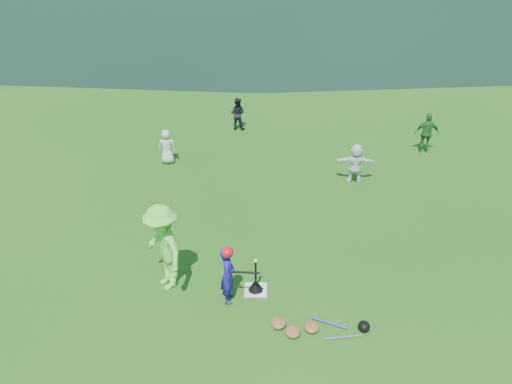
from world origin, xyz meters
TOP-DOWN VIEW (x-y plane):
  - ground at (0.00, 0.00)m, footprint 120.00×120.00m
  - home_plate at (0.00, 0.00)m, footprint 0.45×0.45m
  - baseball at (0.00, 0.00)m, footprint 0.08×0.08m
  - batter_child at (-0.53, -0.28)m, footprint 0.30×0.45m
  - adult_coach at (-1.82, 0.16)m, footprint 1.25×1.38m
  - fielder_a at (-2.71, 6.02)m, footprint 0.53×0.36m
  - fielder_b at (-0.67, 8.85)m, footprint 0.66×0.57m
  - fielder_c at (5.40, 6.87)m, footprint 0.79×0.40m
  - fielder_d at (2.78, 4.76)m, footprint 1.09×0.42m
  - batting_tee at (0.00, 0.00)m, footprint 0.30×0.30m
  - batter_gear at (-0.51, -0.28)m, footprint 0.73×0.26m
  - equipment_pile at (1.03, -1.10)m, footprint 1.80×0.59m
  - outfield_fence at (0.00, 28.00)m, footprint 70.07×0.08m

SIDE VIEW (x-z plane):
  - ground at x=0.00m, z-range 0.00..0.00m
  - home_plate at x=0.00m, z-range 0.00..0.02m
  - equipment_pile at x=1.03m, z-range -0.03..0.16m
  - batting_tee at x=0.00m, z-range -0.21..0.47m
  - fielder_a at x=-2.71m, z-range 0.00..1.07m
  - fielder_b at x=-0.67m, z-range 0.00..1.15m
  - fielder_d at x=2.78m, z-range 0.00..1.16m
  - batter_child at x=-0.53m, z-range 0.00..1.22m
  - fielder_c at x=5.40m, z-range 0.00..1.29m
  - outfield_fence at x=0.00m, z-range 0.03..1.36m
  - baseball at x=0.00m, z-range 0.70..0.78m
  - adult_coach at x=-1.82m, z-range 0.00..1.86m
  - batter_gear at x=-0.51m, z-range 0.81..1.40m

